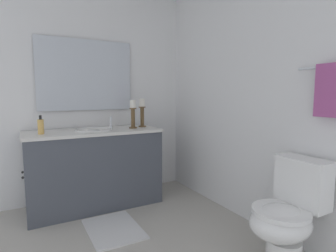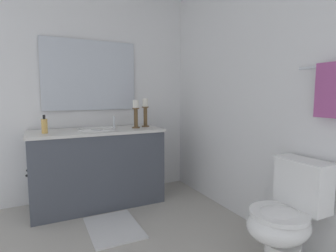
{
  "view_description": "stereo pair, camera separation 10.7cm",
  "coord_description": "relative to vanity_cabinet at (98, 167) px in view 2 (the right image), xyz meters",
  "views": [
    {
      "loc": [
        1.75,
        -0.53,
        1.19
      ],
      "look_at": [
        -0.3,
        0.59,
        0.93
      ],
      "focal_mm": 28.71,
      "sensor_mm": 36.0,
      "label": 1
    },
    {
      "loc": [
        1.8,
        -0.44,
        1.19
      ],
      "look_at": [
        -0.3,
        0.59,
        0.93
      ],
      "focal_mm": 28.71,
      "sensor_mm": 36.0,
      "label": 2
    }
  ],
  "objects": [
    {
      "name": "wall_back",
      "position": [
        1.11,
        1.21,
        0.81
      ],
      "size": [
        2.86,
        0.04,
        2.45
      ],
      "primitive_type": "cube",
      "color": "white",
      "rests_on": "ground"
    },
    {
      "name": "wall_left",
      "position": [
        -0.32,
        -0.14,
        0.81
      ],
      "size": [
        0.04,
        2.7,
        2.45
      ],
      "primitive_type": "cube",
      "color": "white",
      "rests_on": "ground"
    },
    {
      "name": "vanity_cabinet",
      "position": [
        0.0,
        0.0,
        0.0
      ],
      "size": [
        0.58,
        1.39,
        0.83
      ],
      "color": "#474C56",
      "rests_on": "ground"
    },
    {
      "name": "sink_basin",
      "position": [
        0.0,
        0.0,
        0.37
      ],
      "size": [
        0.4,
        0.4,
        0.24
      ],
      "color": "white",
      "rests_on": "vanity_cabinet"
    },
    {
      "name": "mirror",
      "position": [
        -0.28,
        0.0,
        1.01
      ],
      "size": [
        0.02,
        1.05,
        0.79
      ],
      "primitive_type": "cube",
      "color": "silver"
    },
    {
      "name": "candle_holder_tall",
      "position": [
        -0.03,
        0.57,
        0.59
      ],
      "size": [
        0.09,
        0.09,
        0.33
      ],
      "color": "brown",
      "rests_on": "vanity_cabinet"
    },
    {
      "name": "candle_holder_short",
      "position": [
        0.04,
        0.43,
        0.58
      ],
      "size": [
        0.09,
        0.09,
        0.31
      ],
      "color": "brown",
      "rests_on": "vanity_cabinet"
    },
    {
      "name": "soap_bottle",
      "position": [
        0.05,
        -0.51,
        0.49
      ],
      "size": [
        0.06,
        0.06,
        0.18
      ],
      "color": "#E5B259",
      "rests_on": "vanity_cabinet"
    },
    {
      "name": "toilet",
      "position": [
        1.68,
        0.93,
        -0.05
      ],
      "size": [
        0.39,
        0.54,
        0.75
      ],
      "color": "white",
      "rests_on": "ground"
    },
    {
      "name": "bath_mat",
      "position": [
        0.62,
        0.0,
        -0.41
      ],
      "size": [
        0.6,
        0.44,
        0.02
      ],
      "primitive_type": "cube",
      "color": "silver",
      "rests_on": "ground"
    }
  ]
}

